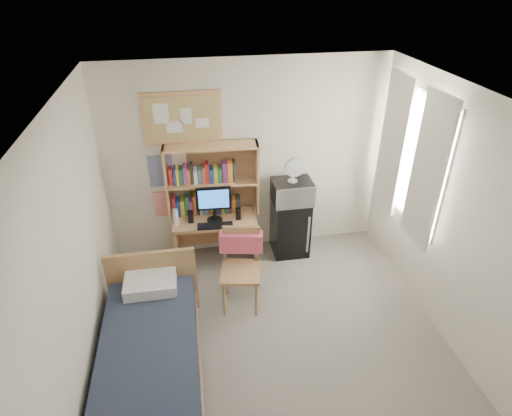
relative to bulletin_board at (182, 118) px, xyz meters
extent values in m
cube|color=gray|center=(0.78, -2.08, -1.93)|extent=(3.60, 4.20, 0.02)
cube|color=white|center=(0.78, -2.08, 0.68)|extent=(3.60, 4.20, 0.02)
cube|color=white|center=(0.78, 0.02, -0.62)|extent=(3.60, 0.04, 2.60)
cube|color=white|center=(-1.02, -2.08, -0.62)|extent=(0.04, 4.20, 2.60)
cube|color=white|center=(2.58, -2.08, -0.62)|extent=(0.04, 4.20, 2.60)
cube|color=white|center=(2.53, -0.88, -0.32)|extent=(0.10, 1.40, 1.70)
cube|color=silver|center=(2.50, -1.28, -0.32)|extent=(0.04, 0.55, 1.70)
cube|color=silver|center=(2.50, -0.48, -0.32)|extent=(0.04, 0.55, 1.70)
cube|color=tan|center=(0.00, 0.00, 0.00)|extent=(0.94, 0.03, 0.64)
cube|color=navy|center=(-0.32, 0.01, -0.67)|extent=(0.30, 0.01, 0.42)
cube|color=red|center=(-0.32, 0.01, -1.14)|extent=(0.28, 0.01, 0.36)
cube|color=tan|center=(0.30, -0.28, -1.59)|extent=(1.10, 0.60, 0.67)
cube|color=#AC8251|center=(0.50, -1.19, -1.43)|extent=(0.58, 0.58, 0.98)
cube|color=black|center=(1.32, -0.24, -1.52)|extent=(0.47, 0.47, 0.80)
cube|color=#1C2233|center=(-0.50, -2.09, -1.66)|extent=(0.96, 1.88, 0.51)
cube|color=tan|center=(0.31, -0.13, -0.78)|extent=(1.18, 0.37, 0.95)
cube|color=black|center=(0.30, -0.34, -1.02)|extent=(0.43, 0.06, 0.46)
cube|color=black|center=(0.29, -0.48, -1.24)|extent=(0.45, 0.17, 0.02)
cube|color=black|center=(0.00, -0.33, -1.17)|extent=(0.07, 0.07, 0.16)
cube|color=black|center=(0.60, -0.36, -1.18)|extent=(0.07, 0.07, 0.15)
cylinder|color=silver|center=(-0.19, -0.35, -1.14)|extent=(0.07, 0.07, 0.22)
cube|color=#DC5367|center=(0.54, -1.00, -1.16)|extent=(0.51, 0.25, 0.24)
cube|color=silver|center=(1.32, -0.26, -0.97)|extent=(0.51, 0.39, 0.29)
cylinder|color=silver|center=(1.32, -0.26, -0.67)|extent=(0.25, 0.25, 0.31)
cube|color=silver|center=(-0.49, -1.34, -1.34)|extent=(0.55, 0.39, 0.13)
camera|label=1|loc=(-0.01, -4.97, 1.66)|focal=30.00mm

